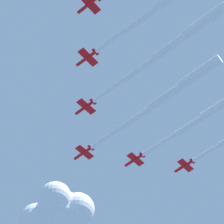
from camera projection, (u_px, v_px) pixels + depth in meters
jet_lead at (169, 94)px, 183.82m from camera, size 58.02×41.24×4.05m
jet_port_inner at (173, 44)px, 174.69m from camera, size 56.89×40.04×4.13m
jet_starboard_inner at (221, 104)px, 185.80m from camera, size 57.03×39.97×4.12m
cloud_puff at (57, 212)px, 240.84m from camera, size 36.30×29.07×23.69m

